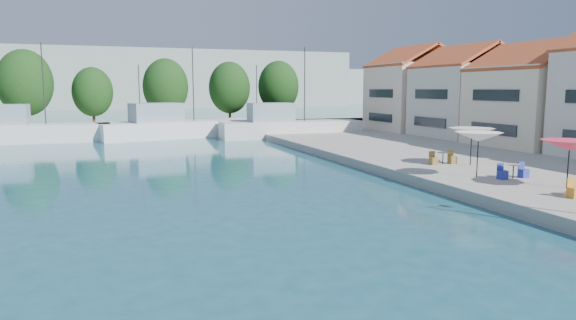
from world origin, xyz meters
name	(u,v)px	position (x,y,z in m)	size (l,w,h in m)	color
quay_right	(544,154)	(22.00, 30.00, 0.30)	(32.00, 92.00, 0.60)	gray
quay_far	(120,129)	(-8.00, 67.00, 0.30)	(90.00, 16.00, 0.60)	gray
hill_west	(25,79)	(-30.00, 160.00, 8.00)	(180.00, 40.00, 16.00)	#94A195
hill_east	(249,87)	(40.00, 180.00, 6.00)	(140.00, 40.00, 12.00)	#94A195
building_04	(537,92)	(24.00, 33.00, 5.02)	(9.00, 8.80, 9.20)	beige
building_05	(465,89)	(24.00, 42.00, 5.26)	(8.40, 8.80, 9.70)	beige
building_06	(414,87)	(24.00, 51.00, 5.50)	(9.00, 8.80, 10.20)	beige
trawler_02	(25,132)	(-17.25, 56.48, 1.07)	(15.23, 4.07, 10.20)	silver
trawler_03	(176,128)	(-2.47, 56.71, 1.07)	(17.66, 7.97, 10.20)	silver
trawler_04	(288,128)	(9.13, 52.68, 1.07)	(15.65, 4.74, 10.20)	silver
tree_04	(25,83)	(-18.44, 68.12, 6.00)	(6.33, 6.33, 9.36)	#3F2B19
tree_05	(93,92)	(-11.03, 70.59, 4.92)	(5.06, 5.06, 7.48)	#3F2B19
tree_06	(166,87)	(-2.10, 68.24, 5.57)	(5.82, 5.82, 8.62)	#3F2B19
tree_07	(229,88)	(6.71, 69.79, 5.46)	(5.69, 5.69, 8.43)	#3F2B19
tree_08	(279,86)	(14.27, 70.94, 5.65)	(5.91, 5.91, 8.74)	#3F2B19
umbrella_pink	(570,145)	(10.87, 17.95, 2.65)	(2.66, 2.66, 2.30)	black
umbrella_white	(479,137)	(8.87, 21.88, 2.78)	(2.53, 2.53, 2.44)	black
umbrella_cream	(472,132)	(11.47, 25.58, 2.67)	(2.78, 2.78, 2.32)	black
cafe_table_02	(513,173)	(10.44, 20.93, 0.89)	(1.82, 0.70, 0.76)	black
cafe_table_03	(443,160)	(10.14, 26.53, 0.89)	(1.82, 0.70, 0.76)	black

